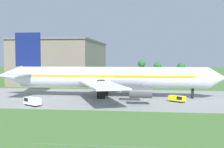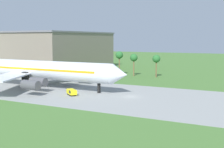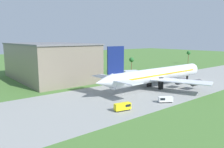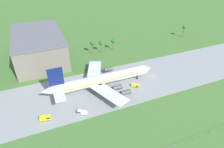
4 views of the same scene
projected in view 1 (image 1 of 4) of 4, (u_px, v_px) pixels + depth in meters
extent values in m
cylinder|color=silver|center=(112.00, 77.00, 89.98)|extent=(60.17, 6.60, 6.60)
cone|color=silver|center=(218.00, 78.00, 86.01)|extent=(5.28, 6.46, 6.46)
cone|color=silver|center=(11.00, 75.00, 94.09)|extent=(8.24, 6.27, 6.27)
cube|color=#EFA314|center=(112.00, 76.00, 89.95)|extent=(51.14, 6.73, 0.66)
cube|color=navy|center=(28.00, 50.00, 92.86)|extent=(8.57, 0.50, 11.21)
cube|color=silver|center=(27.00, 73.00, 93.37)|extent=(5.94, 26.38, 0.30)
cube|color=silver|center=(102.00, 85.00, 77.20)|extent=(17.78, 27.56, 0.44)
cube|color=silver|center=(113.00, 78.00, 103.21)|extent=(17.78, 27.56, 0.44)
cylinder|color=#4C4C51|center=(132.00, 90.00, 81.49)|extent=(5.94, 2.97, 2.97)
cylinder|color=#4C4C51|center=(141.00, 93.00, 74.63)|extent=(5.94, 2.97, 2.97)
cylinder|color=#4C4C51|center=(134.00, 84.00, 97.17)|extent=(5.94, 2.97, 2.97)
cylinder|color=#4C4C51|center=(142.00, 83.00, 103.39)|extent=(5.94, 2.97, 2.97)
cube|color=black|center=(193.00, 89.00, 87.13)|extent=(0.70, 0.90, 5.83)
cube|color=black|center=(101.00, 89.00, 86.96)|extent=(2.40, 1.20, 5.83)
cube|color=black|center=(104.00, 87.00, 94.15)|extent=(2.40, 1.20, 5.83)
cube|color=black|center=(177.00, 101.00, 80.58)|extent=(4.32, 3.91, 0.40)
cube|color=yellow|center=(177.00, 98.00, 80.53)|extent=(5.02, 4.51, 1.41)
cube|color=black|center=(181.00, 98.00, 79.59)|extent=(2.57, 2.64, 0.90)
cube|color=black|center=(32.00, 105.00, 74.18)|extent=(4.78, 4.03, 0.40)
cube|color=white|center=(32.00, 101.00, 74.11)|extent=(5.56, 4.64, 1.86)
cube|color=black|center=(29.00, 99.00, 75.05)|extent=(2.69, 2.74, 0.90)
cube|color=slate|center=(64.00, 62.00, 149.60)|extent=(36.00, 60.00, 20.57)
cube|color=slate|center=(64.00, 42.00, 148.97)|extent=(36.72, 61.20, 0.80)
cylinder|color=brown|center=(158.00, 75.00, 135.62)|extent=(0.56, 0.56, 8.17)
sphere|color=#28662D|center=(158.00, 66.00, 135.34)|extent=(3.60, 3.60, 3.60)
cylinder|color=brown|center=(142.00, 74.00, 136.52)|extent=(0.56, 0.56, 9.18)
sphere|color=#28662D|center=(142.00, 64.00, 136.21)|extent=(3.60, 3.60, 3.60)
cylinder|color=brown|center=(181.00, 76.00, 134.27)|extent=(0.56, 0.56, 7.96)
sphere|color=#28662D|center=(181.00, 66.00, 134.00)|extent=(3.60, 3.60, 3.60)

